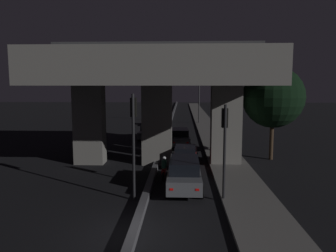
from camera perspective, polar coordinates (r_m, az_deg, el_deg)
name	(u,v)px	position (r m, az deg, el deg)	size (l,w,h in m)	color
ground_plane	(134,235)	(13.51, -5.88, -18.37)	(200.00, 200.00, 0.00)	black
median_divider	(170,124)	(47.43, 0.26, 0.29)	(0.36, 126.00, 0.34)	#4C4C51
sidewalk_right	(210,132)	(40.61, 7.29, -1.04)	(2.81, 126.00, 0.17)	#5B5956
elevated_overpass	(157,76)	(23.83, -1.95, 8.71)	(15.16, 12.33, 8.88)	slate
traffic_light_left_of_median	(134,128)	(16.39, -6.02, -0.43)	(0.30, 0.49, 5.39)	black
traffic_light_right_of_median	(225,136)	(16.39, 9.82, -1.68)	(0.30, 0.49, 4.88)	black
street_lamp	(196,95)	(49.50, 4.97, 5.44)	(2.63, 0.32, 7.27)	#2D2D30
car_grey_lead	(184,173)	(18.54, 2.83, -8.24)	(1.97, 4.77, 1.72)	#515459
car_dark_red_second	(185,155)	(24.12, 3.05, -5.06)	(1.98, 4.51, 1.40)	#591414
car_grey_third	(180,137)	(31.36, 2.10, -1.96)	(2.03, 4.37, 1.67)	#515459
car_grey_lead_oncoming	(149,132)	(35.55, -3.33, -1.03)	(2.10, 4.60, 1.52)	#515459
car_dark_red_second_oncoming	(157,121)	(47.57, -1.91, 0.95)	(2.05, 4.12, 1.37)	#591414
motorcycle_red_filtering_near	(164,169)	(20.70, -0.69, -7.46)	(0.34, 1.73, 1.39)	black
motorcycle_white_filtering_mid	(167,150)	(26.69, -0.24, -4.13)	(0.34, 1.98, 1.41)	black
motorcycle_black_filtering_far	(173,136)	(33.31, 0.80, -1.81)	(0.32, 1.98, 1.52)	black
pedestrian_on_sidewalk	(221,151)	(23.96, 9.26, -4.33)	(0.36, 0.36, 1.83)	#2D261E
roadside_tree_kerbside_near	(273,97)	(26.54, 17.84, 4.79)	(4.74, 4.74, 7.27)	#38281C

